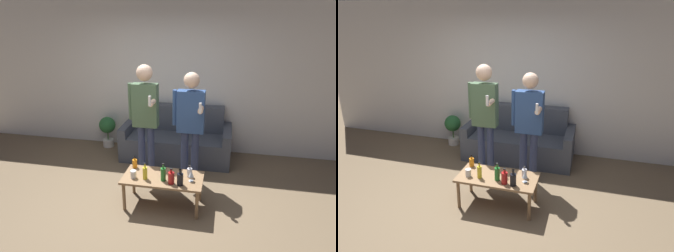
# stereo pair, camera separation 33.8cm
# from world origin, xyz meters

# --- Properties ---
(ground_plane) EXTENTS (16.00, 16.00, 0.00)m
(ground_plane) POSITION_xyz_m (0.00, 0.00, 0.00)
(ground_plane) COLOR #756047
(wall_back) EXTENTS (8.00, 0.06, 2.70)m
(wall_back) POSITION_xyz_m (0.00, 2.25, 1.35)
(wall_back) COLOR silver
(wall_back) RESTS_ON ground_plane
(couch) EXTENTS (1.90, 0.81, 0.91)m
(couch) POSITION_xyz_m (0.25, 1.84, 0.32)
(couch) COLOR #474C56
(couch) RESTS_ON ground_plane
(coffee_table) EXTENTS (1.05, 0.52, 0.43)m
(coffee_table) POSITION_xyz_m (0.33, 0.32, 0.38)
(coffee_table) COLOR #8E6B47
(coffee_table) RESTS_ON ground_plane
(bottle_orange) EXTENTS (0.08, 0.08, 0.22)m
(bottle_orange) POSITION_xyz_m (0.58, 0.17, 0.52)
(bottle_orange) COLOR black
(bottle_orange) RESTS_ON coffee_table
(bottle_green) EXTENTS (0.07, 0.07, 0.16)m
(bottle_green) POSITION_xyz_m (-0.11, 0.50, 0.50)
(bottle_green) COLOR orange
(bottle_green) RESTS_ON coffee_table
(bottle_dark) EXTENTS (0.06, 0.06, 0.23)m
(bottle_dark) POSITION_xyz_m (0.11, 0.23, 0.52)
(bottle_dark) COLOR yellow
(bottle_dark) RESTS_ON coffee_table
(bottle_yellow) EXTENTS (0.07, 0.07, 0.24)m
(bottle_yellow) POSITION_xyz_m (0.35, 0.23, 0.53)
(bottle_yellow) COLOR #23752D
(bottle_yellow) RESTS_ON coffee_table
(bottle_red) EXTENTS (0.08, 0.08, 0.21)m
(bottle_red) POSITION_xyz_m (0.46, 0.18, 0.52)
(bottle_red) COLOR #B21E1E
(bottle_red) RESTS_ON coffee_table
(bottle_clear) EXTENTS (0.07, 0.07, 0.16)m
(bottle_clear) POSITION_xyz_m (0.67, 0.40, 0.50)
(bottle_clear) COLOR silver
(bottle_clear) RESTS_ON coffee_table
(wine_glass_near) EXTENTS (0.07, 0.07, 0.15)m
(wine_glass_near) POSITION_xyz_m (0.70, 0.29, 0.53)
(wine_glass_near) COLOR silver
(wine_glass_near) RESTS_ON coffee_table
(cup_on_table) EXTENTS (0.08, 0.08, 0.10)m
(cup_on_table) POSITION_xyz_m (-0.05, 0.22, 0.48)
(cup_on_table) COLOR white
(cup_on_table) RESTS_ON coffee_table
(person_standing_left) EXTENTS (0.44, 0.44, 1.78)m
(person_standing_left) POSITION_xyz_m (-0.09, 1.01, 1.08)
(person_standing_left) COLOR navy
(person_standing_left) RESTS_ON ground_plane
(person_standing_right) EXTENTS (0.46, 0.43, 1.69)m
(person_standing_right) POSITION_xyz_m (0.58, 1.02, 1.01)
(person_standing_right) COLOR navy
(person_standing_right) RESTS_ON ground_plane
(potted_plant) EXTENTS (0.31, 0.31, 0.60)m
(potted_plant) POSITION_xyz_m (-1.14, 2.02, 0.38)
(potted_plant) COLOR silver
(potted_plant) RESTS_ON ground_plane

